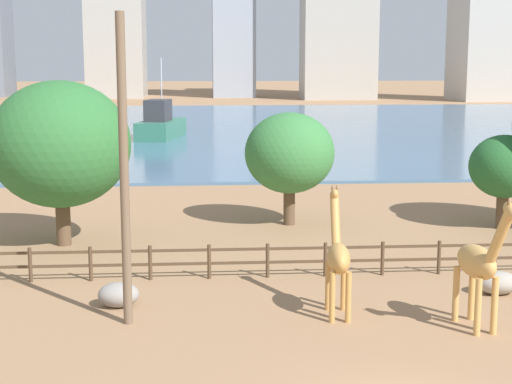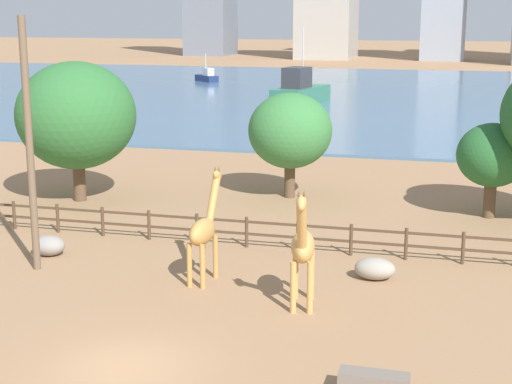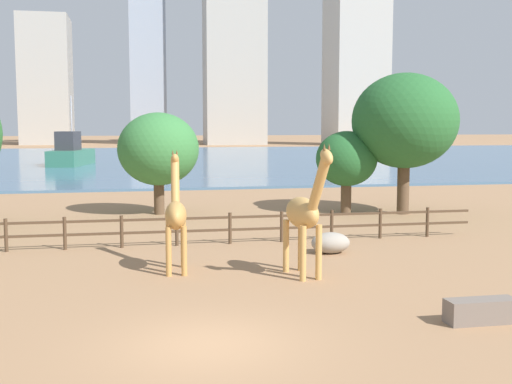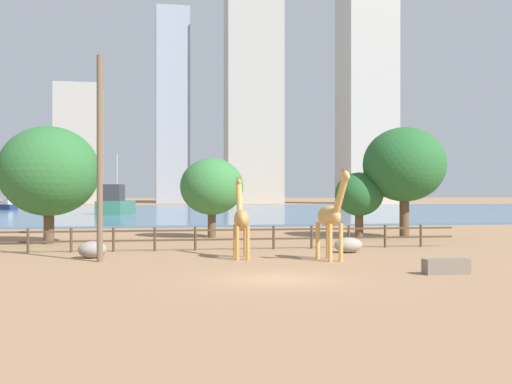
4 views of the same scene
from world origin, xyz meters
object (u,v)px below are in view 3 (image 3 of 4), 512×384
tree_center_broad (158,149)px  tree_right_tall (347,159)px  giraffe_companion (305,213)px  tree_left_small (405,121)px  boat_sailboat (71,154)px  giraffe_tall (176,214)px  boulder_near_fence (331,243)px  feeding_trough (481,311)px

tree_center_broad → tree_right_tall: (10.19, -1.67, -0.55)m
giraffe_companion → tree_right_tall: 15.35m
giraffe_companion → tree_center_broad: bearing=-175.1°
tree_left_small → tree_right_tall: bearing=165.7°
tree_center_broad → tree_right_tall: bearing=-9.3°
giraffe_companion → boat_sailboat: 58.85m
tree_center_broad → tree_left_small: bearing=-10.5°
giraffe_tall → giraffe_companion: giraffe_companion is taller
boulder_near_fence → giraffe_companion: bearing=-119.9°
tree_center_broad → tree_left_small: tree_left_small is taller
boulder_near_fence → feeding_trough: 9.09m
giraffe_tall → tree_left_small: size_ratio=0.52×
tree_right_tall → giraffe_tall: bearing=-129.8°
tree_right_tall → boat_sailboat: bearing=113.0°
tree_center_broad → boat_sailboat: (-8.31, 41.90, -2.02)m
giraffe_tall → giraffe_companion: bearing=-109.4°
giraffe_companion → feeding_trough: bearing=19.5°
boulder_near_fence → boat_sailboat: (-14.26, 54.06, 1.14)m
tree_left_small → boat_sailboat: boat_sailboat is taller
boulder_near_fence → boat_sailboat: 55.93m
giraffe_companion → tree_left_small: bearing=135.7°
tree_right_tall → feeding_trough: bearing=-99.3°
boulder_near_fence → tree_left_small: bearing=53.2°
feeding_trough → boat_sailboat: (-15.28, 63.10, 1.24)m
boulder_near_fence → feeding_trough: bearing=-83.5°
boulder_near_fence → feeding_trough: (1.03, -9.04, -0.10)m
boulder_near_fence → feeding_trough: size_ratio=0.84×
tree_left_small → boat_sailboat: (-21.53, 44.34, -3.55)m
feeding_trough → giraffe_tall: bearing=134.2°
boulder_near_fence → tree_right_tall: tree_right_tall is taller
giraffe_tall → tree_center_broad: bearing=3.4°
giraffe_companion → feeding_trough: size_ratio=2.42×
boat_sailboat → tree_center_broad: bearing=-157.0°
feeding_trough → tree_left_small: bearing=71.6°
giraffe_companion → feeding_trough: (3.03, -5.54, -1.78)m
feeding_trough → tree_center_broad: size_ratio=0.32×
tree_left_small → boat_sailboat: size_ratio=0.82×
feeding_trough → boat_sailboat: bearing=103.6°
boulder_near_fence → tree_right_tall: 11.61m
tree_left_small → boat_sailboat: bearing=115.9°
tree_right_tall → boat_sailboat: boat_sailboat is taller
giraffe_tall → tree_center_broad: size_ratio=0.72×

